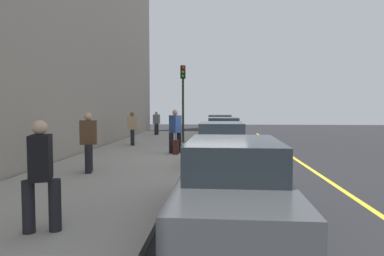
# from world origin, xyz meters

# --- Properties ---
(ground_plane) EXTENTS (56.00, 56.00, 0.00)m
(ground_plane) POSITION_xyz_m (0.00, 0.00, 0.00)
(ground_plane) COLOR black
(sidewalk) EXTENTS (28.00, 4.60, 0.15)m
(sidewalk) POSITION_xyz_m (0.00, -3.30, 0.07)
(sidewalk) COLOR #A39E93
(sidewalk) RESTS_ON ground
(lane_stripe_centre) EXTENTS (28.00, 0.14, 0.01)m
(lane_stripe_centre) POSITION_xyz_m (0.00, 3.20, 0.00)
(lane_stripe_centre) COLOR gold
(lane_stripe_centre) RESTS_ON ground
(snow_bank_curb) EXTENTS (4.96, 0.56, 0.22)m
(snow_bank_curb) POSITION_xyz_m (-0.25, -0.70, 0.11)
(snow_bank_curb) COLOR white
(snow_bank_curb) RESTS_ON ground
(parked_car_black) EXTENTS (4.52, 2.03, 1.51)m
(parked_car_black) POSITION_xyz_m (-11.51, 0.31, 0.76)
(parked_car_black) COLOR black
(parked_car_black) RESTS_ON ground
(parked_car_navy) EXTENTS (4.83, 1.96, 1.51)m
(parked_car_navy) POSITION_xyz_m (-5.23, 0.39, 0.76)
(parked_car_navy) COLOR black
(parked_car_navy) RESTS_ON ground
(parked_car_silver) EXTENTS (4.68, 1.91, 1.51)m
(parked_car_silver) POSITION_xyz_m (0.97, 0.21, 0.76)
(parked_car_silver) COLOR black
(parked_car_silver) RESTS_ON ground
(parked_car_charcoal) EXTENTS (4.81, 1.98, 1.51)m
(parked_car_charcoal) POSITION_xyz_m (7.99, 0.32, 0.76)
(parked_car_charcoal) COLOR black
(parked_car_charcoal) RESTS_ON ground
(pedestrian_grey_coat) EXTENTS (0.53, 0.47, 1.62)m
(pedestrian_grey_coat) POSITION_xyz_m (-10.33, -4.13, 1.02)
(pedestrian_grey_coat) COLOR black
(pedestrian_grey_coat) RESTS_ON sidewalk
(pedestrian_black_coat) EXTENTS (0.54, 0.56, 1.75)m
(pedestrian_black_coat) POSITION_xyz_m (8.87, -2.69, 1.08)
(pedestrian_black_coat) COLOR black
(pedestrian_black_coat) RESTS_ON sidewalk
(pedestrian_brown_coat) EXTENTS (0.57, 0.54, 1.78)m
(pedestrian_brown_coat) POSITION_xyz_m (3.85, -3.77, 1.10)
(pedestrian_brown_coat) COLOR black
(pedestrian_brown_coat) RESTS_ON sidewalk
(pedestrian_tan_coat) EXTENTS (0.54, 0.52, 1.69)m
(pedestrian_tan_coat) POSITION_xyz_m (-3.60, -4.22, 1.05)
(pedestrian_tan_coat) COLOR black
(pedestrian_tan_coat) RESTS_ON sidewalk
(pedestrian_blue_coat) EXTENTS (0.58, 0.56, 1.83)m
(pedestrian_blue_coat) POSITION_xyz_m (-0.75, -1.71, 1.13)
(pedestrian_blue_coat) COLOR black
(pedestrian_blue_coat) RESTS_ON sidewalk
(traffic_light_pole) EXTENTS (0.35, 0.26, 4.17)m
(traffic_light_pole) POSITION_xyz_m (-5.12, -1.78, 2.98)
(traffic_light_pole) COLOR #2D2D19
(traffic_light_pole) RESTS_ON sidewalk
(rolling_suitcase) EXTENTS (0.34, 0.22, 0.94)m
(rolling_suitcase) POSITION_xyz_m (-0.31, -1.64, 0.45)
(rolling_suitcase) COLOR #471E19
(rolling_suitcase) RESTS_ON sidewalk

